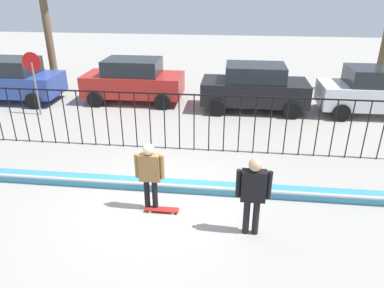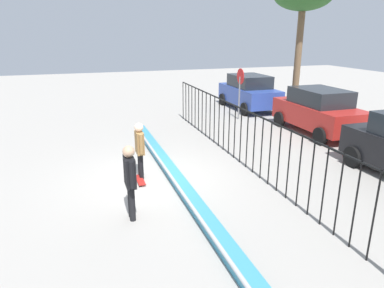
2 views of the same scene
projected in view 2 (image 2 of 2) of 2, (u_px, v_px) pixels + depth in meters
ground_plane at (151, 179)px, 10.48m from camera, size 60.00×60.00×0.00m
bowl_coping_ledge at (172, 173)px, 10.64m from camera, size 11.00×0.41×0.27m
perimeter_fence at (247, 133)px, 11.06m from camera, size 14.04×0.04×1.85m
skateboarder at (140, 146)px, 10.25m from camera, size 0.68×0.26×1.69m
skateboard at (140, 180)px, 10.27m from camera, size 0.80×0.20×0.07m
camera_operator at (130, 176)px, 7.96m from camera, size 0.72×0.27×1.79m
parked_car_blue at (249, 92)px, 19.76m from camera, size 4.30×2.12×1.90m
parked_car_red at (319, 111)px, 15.02m from camera, size 4.30×2.12×1.90m
stop_sign at (240, 87)px, 17.23m from camera, size 0.76×0.07×2.50m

